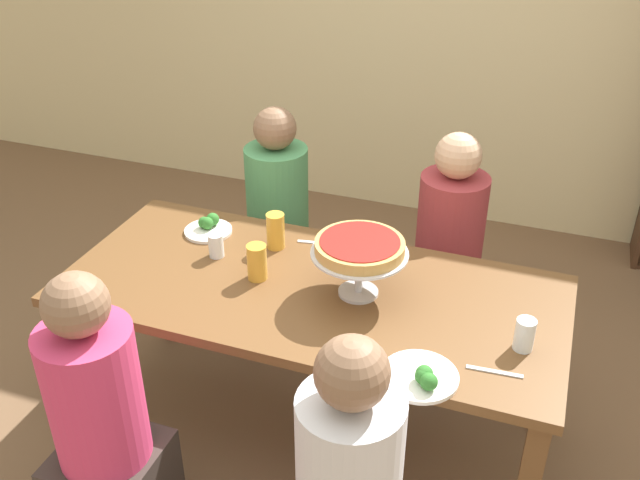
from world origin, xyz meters
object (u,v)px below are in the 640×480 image
Objects in this scene: beer_glass_amber_short at (257,262)px; cutlery_knife_near at (494,372)px; salad_plate_far_diner at (208,227)px; beer_glass_amber_tall at (276,231)px; cutlery_fork_near at (319,243)px; water_glass_clear_near at (525,335)px; water_glass_clear_far at (216,245)px; diner_near_left at (105,443)px; dining_table at (311,305)px; salad_plate_near_diner at (422,377)px; diner_far_right at (446,268)px; deep_dish_pizza_stand at (360,250)px; diner_far_left at (279,234)px.

beer_glass_amber_short reaches higher than cutlery_knife_near.
beer_glass_amber_tall is (0.32, -0.02, 0.05)m from salad_plate_far_diner.
cutlery_knife_near is at bearing 135.14° from cutlery_fork_near.
water_glass_clear_near is 1.17× the size of water_glass_clear_far.
dining_table is at bearing -30.84° from diner_near_left.
beer_glass_amber_tall reaches higher than beer_glass_amber_short.
salad_plate_near_diner is 0.96m from beer_glass_amber_tall.
dining_table is 0.62m from salad_plate_far_diner.
beer_glass_amber_tall is at bearing 18.87° from cutlery_fork_near.
water_glass_clear_far is at bearing 169.94° from dining_table.
deep_dish_pizza_stand is at bearing -17.85° from diner_far_right.
salad_plate_near_diner is 0.91m from cutlery_fork_near.
dining_table is 0.82m from diner_far_right.
diner_near_left reaches higher than beer_glass_amber_short.
diner_far_right is at bearing 36.60° from beer_glass_amber_tall.
salad_plate_near_diner is 1.74× the size of beer_glass_amber_short.
deep_dish_pizza_stand reaches higher than cutlery_fork_near.
cutlery_fork_near and cutlery_knife_near have the same top height.
dining_table is 12.46× the size of beer_glass_amber_tall.
water_glass_clear_far is at bearing -53.37° from diner_far_right.
diner_far_right is 4.60× the size of salad_plate_near_diner.
dining_table is at bearing 143.87° from salad_plate_near_diner.
diner_far_left is 1.54m from cutlery_knife_near.
cutlery_knife_near is (0.80, -0.56, 0.00)m from cutlery_fork_near.
diner_far_left is 0.83m from beer_glass_amber_short.
diner_near_left is 6.39× the size of cutlery_fork_near.
beer_glass_amber_tall is at bearing 154.05° from deep_dish_pizza_stand.
diner_near_left is (-0.84, -1.44, 0.00)m from diner_far_right.
water_glass_clear_far is 1.20m from cutlery_knife_near.
salad_plate_near_diner reaches higher than cutlery_fork_near.
diner_far_left and diner_near_left have the same top height.
deep_dish_pizza_stand is (-0.22, -0.68, 0.44)m from diner_far_right.
diner_far_left reaches higher than water_glass_clear_near.
salad_plate_near_diner is 2.53× the size of water_glass_clear_far.
water_glass_clear_near is at bearing 56.59° from diner_far_left.
cutlery_fork_near is 0.98m from cutlery_knife_near.
salad_plate_near_diner is 1.39× the size of cutlery_knife_near.
deep_dish_pizza_stand is (0.63, -0.70, 0.44)m from diner_far_left.
deep_dish_pizza_stand is 0.63m from cutlery_knife_near.
beer_glass_amber_short is 0.36m from cutlery_fork_near.
diner_far_right is 6.39× the size of cutlery_knife_near.
diner_far_left is 0.71m from water_glass_clear_far.
deep_dish_pizza_stand is 2.34× the size of beer_glass_amber_tall.
cutlery_knife_near is at bearing -26.67° from deep_dish_pizza_stand.
salad_plate_far_diner is 1.13× the size of cutlery_fork_near.
salad_plate_far_diner is 0.49m from cutlery_fork_near.
dining_table is at bearing -173.46° from deep_dish_pizza_stand.
diner_far_right reaches higher than beer_glass_amber_short.
cutlery_knife_near is (1.16, -0.33, -0.05)m from water_glass_clear_far.
diner_near_left reaches higher than cutlery_knife_near.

